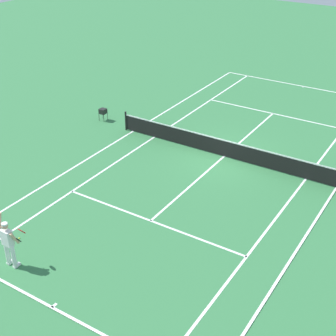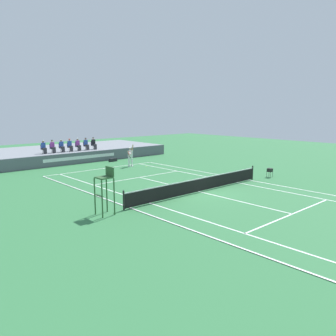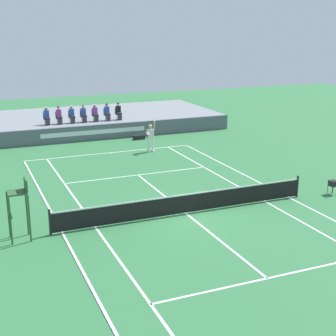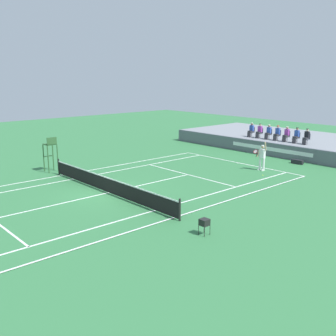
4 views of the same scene
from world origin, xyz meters
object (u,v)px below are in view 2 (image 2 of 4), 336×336
object	(u,v)px
spectator_seated_5	(86,144)
tennis_player	(130,156)
tennis_ball	(146,167)
equipment_bag	(113,160)
umpire_chair	(105,185)
spectator_seated_0	(44,147)
spectator_seated_1	(53,147)
spectator_seated_3	(70,145)
spectator_seated_4	(78,145)
spectator_seated_2	(62,146)
ball_hopper	(270,170)
spectator_seated_6	(94,144)

from	to	relation	value
spectator_seated_5	tennis_player	distance (m)	6.43
tennis_ball	equipment_bag	size ratio (longest dim) A/B	0.07
tennis_ball	equipment_bag	xyz separation A→B (m)	(-0.41, 5.02, 0.13)
umpire_chair	equipment_bag	size ratio (longest dim) A/B	2.66
spectator_seated_0	spectator_seated_1	size ratio (longest dim) A/B	1.00
spectator_seated_5	spectator_seated_3	bearing A→B (deg)	180.00
spectator_seated_4	tennis_player	size ratio (longest dim) A/B	0.61
tennis_ball	spectator_seated_5	bearing A→B (deg)	105.56
spectator_seated_2	spectator_seated_0	bearing A→B (deg)	180.00
spectator_seated_1	equipment_bag	distance (m)	6.04
spectator_seated_0	spectator_seated_1	bearing A→B (deg)	0.00
spectator_seated_2	umpire_chair	size ratio (longest dim) A/B	0.52
equipment_bag	tennis_player	bearing A→B (deg)	-98.07
tennis_ball	equipment_bag	world-z (taller)	equipment_bag
tennis_ball	umpire_chair	distance (m)	14.60
spectator_seated_4	ball_hopper	size ratio (longest dim) A/B	1.81
tennis_player	umpire_chair	world-z (taller)	umpire_chair
spectator_seated_2	ball_hopper	xyz separation A→B (m)	(9.07, -17.80, -1.16)
spectator_seated_0	spectator_seated_3	size ratio (longest dim) A/B	1.00
spectator_seated_0	tennis_player	world-z (taller)	spectator_seated_0
spectator_seated_1	spectator_seated_6	distance (m)	4.53
spectator_seated_1	spectator_seated_2	xyz separation A→B (m)	(0.94, 0.00, 0.00)
spectator_seated_3	spectator_seated_2	bearing A→B (deg)	180.00
spectator_seated_1	tennis_player	bearing A→B (deg)	-52.96
ball_hopper	tennis_ball	bearing A→B (deg)	112.59
spectator_seated_6	tennis_ball	world-z (taller)	spectator_seated_6
spectator_seated_6	ball_hopper	distance (m)	18.66
spectator_seated_6	umpire_chair	world-z (taller)	umpire_chair
spectator_seated_0	ball_hopper	distance (m)	20.90
umpire_chair	tennis_player	bearing A→B (deg)	49.31
spectator_seated_0	umpire_chair	world-z (taller)	umpire_chair
tennis_player	spectator_seated_2	bearing A→B (deg)	121.20
spectator_seated_2	spectator_seated_5	size ratio (longest dim) A/B	1.00
tennis_ball	spectator_seated_3	bearing A→B (deg)	117.55
spectator_seated_6	tennis_ball	bearing A→B (deg)	-81.03
tennis_ball	ball_hopper	distance (m)	11.21
spectator_seated_2	spectator_seated_6	xyz separation A→B (m)	(3.59, 0.00, 0.00)
spectator_seated_2	tennis_player	bearing A→B (deg)	-58.80
spectator_seated_6	spectator_seated_0	bearing A→B (deg)	180.00
spectator_seated_2	spectator_seated_3	bearing A→B (deg)	0.00
spectator_seated_0	spectator_seated_3	xyz separation A→B (m)	(2.71, 0.00, 0.00)
spectator_seated_2	equipment_bag	world-z (taller)	spectator_seated_2
tennis_ball	equipment_bag	bearing A→B (deg)	94.71
spectator_seated_4	spectator_seated_5	world-z (taller)	same
spectator_seated_2	equipment_bag	size ratio (longest dim) A/B	1.38
spectator_seated_1	spectator_seated_5	bearing A→B (deg)	0.00
spectator_seated_6	tennis_player	size ratio (longest dim) A/B	0.61
tennis_player	tennis_ball	distance (m)	1.79
spectator_seated_2	spectator_seated_4	bearing A→B (deg)	0.00
spectator_seated_5	spectator_seated_6	world-z (taller)	same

